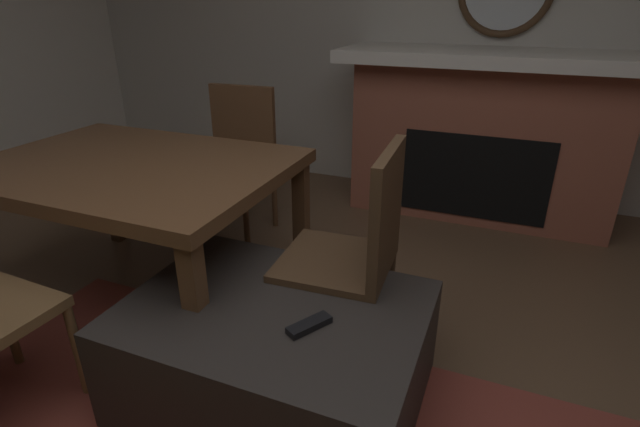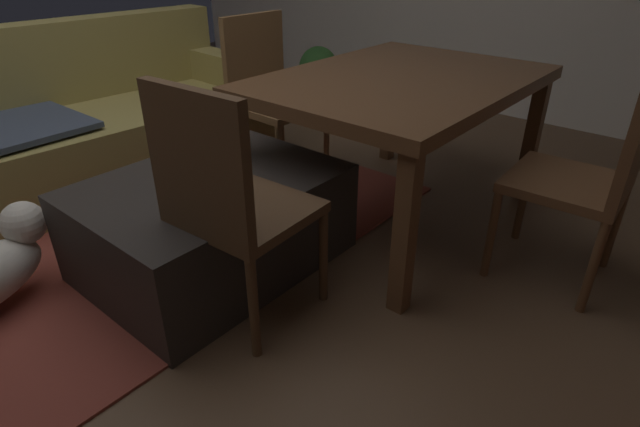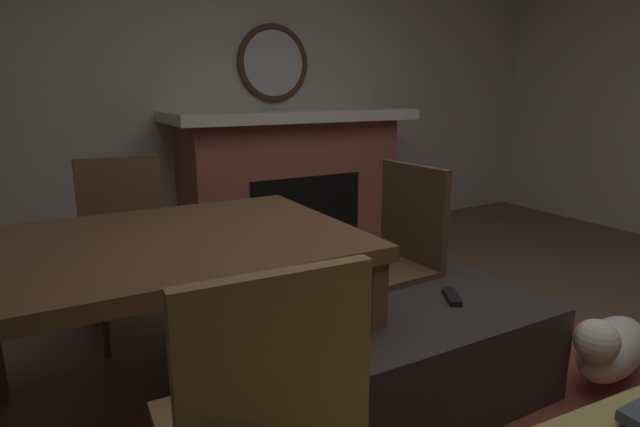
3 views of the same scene
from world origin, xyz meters
The scene contains 7 objects.
wall_back_fireplace_side centered at (0.00, -2.95, 1.33)m, with size 6.90×0.12×2.67m, color beige.
fireplace centered at (-0.28, -2.58, 0.57)m, with size 1.94×0.76×1.12m.
ottoman_coffee_table centered at (0.23, -0.42, 0.21)m, with size 1.07×0.79×0.42m, color #2D2826.
tv_remote centered at (0.06, -0.35, 0.43)m, with size 0.05×0.16×0.02m, color black.
dining_table centered at (1.13, -0.77, 0.66)m, with size 1.41×1.03×0.74m.
dining_chair_south centered at (1.14, -1.68, 0.52)m, with size 0.46×0.46×0.93m.
dining_chair_west centered at (0.03, -0.78, 0.52)m, with size 0.47×0.47×0.93m.
Camera 1 is at (-0.47, 0.84, 1.42)m, focal length 27.00 mm.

